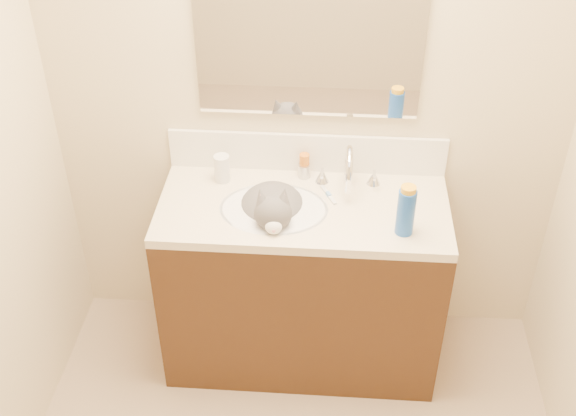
# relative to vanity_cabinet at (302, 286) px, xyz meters

# --- Properties ---
(room_shell) EXTENTS (2.24, 2.54, 2.52)m
(room_shell) POSITION_rel_vanity_cabinet_xyz_m (0.00, -0.97, 1.08)
(room_shell) COLOR beige
(room_shell) RESTS_ON ground
(vanity_cabinet) EXTENTS (1.20, 0.55, 0.82)m
(vanity_cabinet) POSITION_rel_vanity_cabinet_xyz_m (0.00, 0.00, 0.00)
(vanity_cabinet) COLOR #38200F
(vanity_cabinet) RESTS_ON ground
(counter_slab) EXTENTS (1.20, 0.55, 0.04)m
(counter_slab) POSITION_rel_vanity_cabinet_xyz_m (0.00, 0.00, 0.43)
(counter_slab) COLOR beige
(counter_slab) RESTS_ON vanity_cabinet
(basin) EXTENTS (0.45, 0.36, 0.14)m
(basin) POSITION_rel_vanity_cabinet_xyz_m (-0.12, -0.03, 0.38)
(basin) COLOR white
(basin) RESTS_ON vanity_cabinet
(faucet) EXTENTS (0.28, 0.20, 0.21)m
(faucet) POSITION_rel_vanity_cabinet_xyz_m (0.18, 0.14, 0.54)
(faucet) COLOR silver
(faucet) RESTS_ON counter_slab
(cat) EXTENTS (0.36, 0.42, 0.32)m
(cat) POSITION_rel_vanity_cabinet_xyz_m (-0.13, -0.02, 0.42)
(cat) COLOR #4C4A4C
(cat) RESTS_ON basin
(backsplash) EXTENTS (1.20, 0.02, 0.18)m
(backsplash) POSITION_rel_vanity_cabinet_xyz_m (0.00, 0.26, 0.54)
(backsplash) COLOR white
(backsplash) RESTS_ON counter_slab
(mirror) EXTENTS (0.90, 0.02, 0.80)m
(mirror) POSITION_rel_vanity_cabinet_xyz_m (0.00, 0.26, 1.13)
(mirror) COLOR white
(mirror) RESTS_ON room_shell
(pill_bottle) EXTENTS (0.09, 0.09, 0.12)m
(pill_bottle) POSITION_rel_vanity_cabinet_xyz_m (-0.36, 0.16, 0.51)
(pill_bottle) COLOR silver
(pill_bottle) RESTS_ON counter_slab
(pill_label) EXTENTS (0.08, 0.08, 0.04)m
(pill_label) POSITION_rel_vanity_cabinet_xyz_m (-0.36, 0.16, 0.50)
(pill_label) COLOR orange
(pill_label) RESTS_ON pill_bottle
(silver_jar) EXTENTS (0.06, 0.06, 0.06)m
(silver_jar) POSITION_rel_vanity_cabinet_xyz_m (-0.01, 0.21, 0.48)
(silver_jar) COLOR #B7B7BC
(silver_jar) RESTS_ON counter_slab
(amber_bottle) EXTENTS (0.05, 0.05, 0.11)m
(amber_bottle) POSITION_rel_vanity_cabinet_xyz_m (-0.01, 0.22, 0.50)
(amber_bottle) COLOR #C66717
(amber_bottle) RESTS_ON counter_slab
(toothbrush) EXTENTS (0.07, 0.13, 0.01)m
(toothbrush) POSITION_rel_vanity_cabinet_xyz_m (0.10, 0.07, 0.45)
(toothbrush) COLOR silver
(toothbrush) RESTS_ON counter_slab
(toothbrush_head) EXTENTS (0.03, 0.03, 0.01)m
(toothbrush_head) POSITION_rel_vanity_cabinet_xyz_m (0.10, 0.07, 0.46)
(toothbrush_head) COLOR #689DDE
(toothbrush_head) RESTS_ON counter_slab
(spray_can) EXTENTS (0.08, 0.08, 0.19)m
(spray_can) POSITION_rel_vanity_cabinet_xyz_m (0.40, -0.15, 0.55)
(spray_can) COLOR #194AB0
(spray_can) RESTS_ON counter_slab
(spray_cap) EXTENTS (0.06, 0.06, 0.04)m
(spray_cap) POSITION_rel_vanity_cabinet_xyz_m (0.40, -0.15, 0.65)
(spray_cap) COLOR orange
(spray_cap) RESTS_ON spray_can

